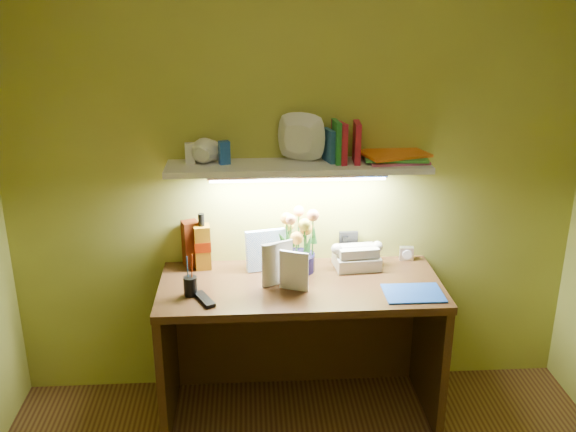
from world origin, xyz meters
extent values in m
cube|color=#36240E|center=(0.00, 1.20, 0.38)|extent=(1.40, 0.60, 0.75)
cube|color=silver|center=(0.59, 1.45, 0.79)|extent=(0.08, 0.04, 0.07)
cube|color=#571D08|center=(-0.55, 1.45, 0.87)|extent=(0.10, 0.10, 0.25)
cylinder|color=black|center=(-0.53, 1.11, 0.83)|extent=(0.09, 0.09, 0.16)
cube|color=black|center=(-0.47, 1.04, 0.76)|extent=(0.11, 0.17, 0.02)
cube|color=#1B4CB3|center=(0.53, 1.05, 0.75)|extent=(0.28, 0.21, 0.01)
imported|color=silver|center=(-0.19, 1.16, 0.86)|extent=(0.16, 0.08, 0.23)
imported|color=white|center=(-0.11, 1.16, 0.85)|extent=(0.14, 0.07, 0.20)
cube|color=white|center=(0.00, 1.38, 1.30)|extent=(1.30, 0.25, 0.03)
imported|color=white|center=(-0.48, 1.36, 1.36)|extent=(0.15, 0.15, 0.10)
imported|color=white|center=(-0.46, 1.36, 1.37)|extent=(0.14, 0.14, 0.10)
imported|color=white|center=(0.00, 1.38, 1.34)|extent=(0.32, 0.32, 0.06)
cube|color=white|center=(-0.53, 1.42, 1.37)|extent=(0.05, 0.04, 0.10)
cube|color=#1B4CB3|center=(-0.36, 1.40, 1.37)|extent=(0.06, 0.05, 0.11)
cube|color=#B01A30|center=(0.20, 1.39, 1.42)|extent=(0.07, 0.14, 0.20)
cube|color=#C7D11F|center=(0.20, 1.41, 1.41)|extent=(0.03, 0.12, 0.20)
cube|color=#265D9A|center=(0.15, 1.41, 1.40)|extent=(0.06, 0.12, 0.16)
cube|color=#24802F|center=(0.19, 1.39, 1.42)|extent=(0.04, 0.14, 0.21)
cube|color=#B01A30|center=(0.29, 1.39, 1.41)|extent=(0.04, 0.14, 0.20)
cube|color=pink|center=(0.49, 1.41, 1.32)|extent=(0.30, 0.23, 0.01)
cube|color=green|center=(0.49, 1.41, 1.34)|extent=(0.32, 0.25, 0.01)
cube|color=orange|center=(0.48, 1.42, 1.35)|extent=(0.37, 0.31, 0.01)
camera|label=1|loc=(-0.25, -1.66, 2.15)|focal=40.00mm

